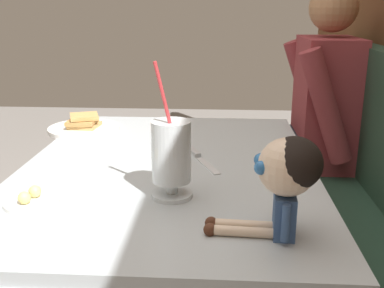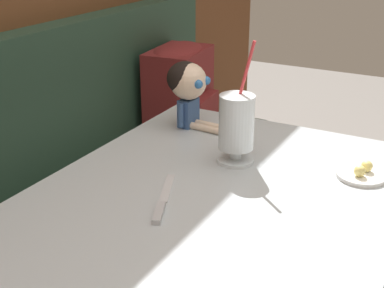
{
  "view_description": "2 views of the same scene",
  "coord_description": "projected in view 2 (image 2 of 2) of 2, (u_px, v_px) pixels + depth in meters",
  "views": [
    {
      "loc": [
        1.19,
        0.32,
        1.16
      ],
      "look_at": [
        0.03,
        0.25,
        0.81
      ],
      "focal_mm": 42.59,
      "sensor_mm": 36.0,
      "label": 1
    },
    {
      "loc": [
        -0.94,
        -0.29,
        1.32
      ],
      "look_at": [
        0.06,
        0.25,
        0.84
      ],
      "focal_mm": 50.33,
      "sensor_mm": 36.0,
      "label": 2
    }
  ],
  "objects": [
    {
      "name": "backpack",
      "position": [
        180.0,
        90.0,
        2.25
      ],
      "size": [
        0.32,
        0.27,
        0.41
      ],
      "color": "maroon",
      "rests_on": "booth_bench"
    },
    {
      "name": "butter_saucer",
      "position": [
        362.0,
        174.0,
        1.3
      ],
      "size": [
        0.12,
        0.12,
        0.04
      ],
      "color": "white",
      "rests_on": "diner_table"
    },
    {
      "name": "booth_bench",
      "position": [
        23.0,
        273.0,
        1.63
      ],
      "size": [
        2.6,
        0.48,
        1.0
      ],
      "color": "#233D2D",
      "rests_on": "ground"
    },
    {
      "name": "seated_doll",
      "position": [
        188.0,
        85.0,
        1.58
      ],
      "size": [
        0.12,
        0.22,
        0.2
      ],
      "color": "#385689",
      "rests_on": "diner_table"
    },
    {
      "name": "butter_knife",
      "position": [
        161.0,
        205.0,
        1.17
      ],
      "size": [
        0.22,
        0.11,
        0.01
      ],
      "color": "silver",
      "rests_on": "diner_table"
    },
    {
      "name": "diner_table",
      "position": [
        207.0,
        274.0,
        1.27
      ],
      "size": [
        1.11,
        0.81,
        0.74
      ],
      "color": "#B2BCC1",
      "rests_on": "ground"
    },
    {
      "name": "milkshake_glass",
      "position": [
        237.0,
        125.0,
        1.35
      ],
      "size": [
        0.1,
        0.1,
        0.31
      ],
      "color": "silver",
      "rests_on": "diner_table"
    }
  ]
}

